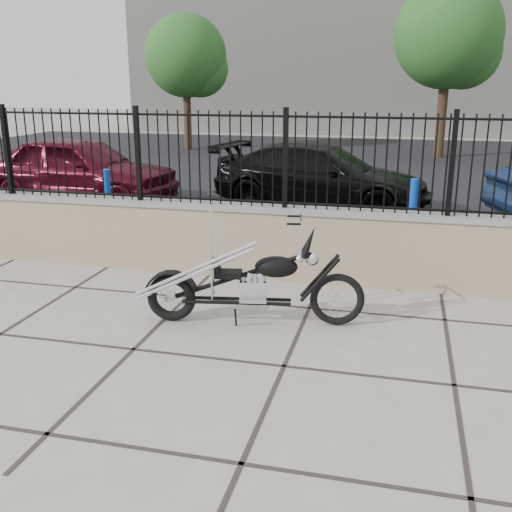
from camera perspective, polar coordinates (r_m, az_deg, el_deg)
The scene contains 12 objects.
ground_plane at distance 6.04m, azimuth -11.58°, elevation -8.72°, with size 90.00×90.00×0.00m, color #99968E.
parking_lot at distance 17.76m, azimuth 5.85°, elevation 8.21°, with size 30.00×30.00×0.00m, color black.
retaining_wall at distance 8.07m, azimuth -4.28°, elevation 1.67°, with size 14.00×0.36×0.96m, color gray.
iron_fence at distance 7.86m, azimuth -4.45°, elevation 9.30°, with size 14.00×0.08×1.20m, color black.
background_building at distance 31.54m, azimuth 9.92°, elevation 18.94°, with size 22.00×6.00×8.00m, color beige.
chopper_motorcycle at distance 6.31m, azimuth -0.65°, elevation -0.75°, with size 2.23×0.39×1.34m, color black, non-canonical shape.
car_red at distance 13.27m, azimuth -16.43°, elevation 7.93°, with size 1.68×4.18×1.42m, color #4D0B19.
car_black at distance 12.26m, azimuth 6.22°, elevation 7.50°, with size 1.79×4.41×1.28m, color black.
bollard_a at distance 10.80m, azimuth -13.92°, elevation 5.26°, with size 0.13×0.13×1.05m, color #0D16C3.
bollard_b at distance 9.62m, azimuth 14.67°, elevation 3.96°, with size 0.13×0.13×1.08m, color #0C35BB.
tree_left at distance 22.80m, azimuth -6.73°, elevation 18.75°, with size 2.94×2.94×4.96m.
tree_right at distance 21.34m, azimuth 17.89°, elevation 19.87°, with size 3.44×3.44×5.80m.
Camera 1 is at (2.44, -4.91, 2.54)m, focal length 42.00 mm.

